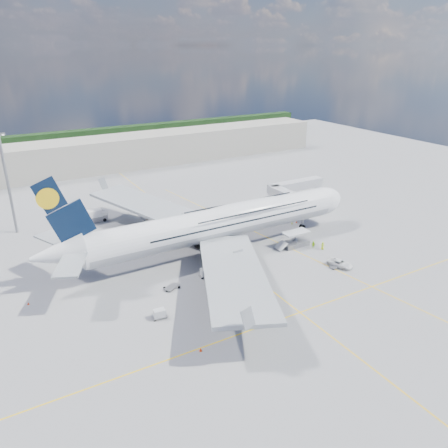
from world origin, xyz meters
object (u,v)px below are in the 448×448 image
dolly_back (172,287)px  catering_truck_outer (96,216)px  crew_van (323,246)px  dolly_nose_near (255,273)px  crew_loader (313,245)px  service_van (340,263)px  cone_nose (296,222)px  catering_truck_inner (165,211)px  cone_tail (28,303)px  dolly_row_a (159,314)px  cone_wing_right_outer (201,349)px  baggage_tug (231,268)px  cone_wing_left_inner (191,230)px  dolly_row_c (216,289)px  cone_wing_left_outer (150,225)px  cone_wing_right_inner (217,266)px  jet_bridge (292,190)px  airliner (220,223)px  crew_tug (261,281)px  crew_nose (292,222)px  light_mast (8,183)px  cargo_loader (295,241)px  dolly_row_b (206,272)px  dolly_nose_far (335,266)px  crew_wing (231,301)px

dolly_back → catering_truck_outer: (-3.52, 42.95, 1.24)m
crew_van → dolly_nose_near: bearing=54.8°
crew_loader → service_van: bearing=-34.9°
crew_loader → cone_nose: bearing=126.8°
catering_truck_inner → cone_tail: size_ratio=14.40×
dolly_row_a → cone_wing_right_outer: (2.21, -11.63, -0.62)m
baggage_tug → dolly_back: bearing=-157.0°
cone_wing_left_inner → baggage_tug: bearing=-95.6°
dolly_row_c → cone_wing_left_outer: size_ratio=6.66×
catering_truck_outer → cone_nose: bearing=-30.3°
cone_wing_right_inner → jet_bridge: bearing=28.2°
cone_wing_right_inner → airliner: bearing=57.4°
catering_truck_outer → cone_wing_left_outer: (11.46, -9.86, -1.36)m
dolly_row_a → cone_nose: dolly_row_a is taller
crew_tug → cone_wing_left_outer: (-8.09, 40.65, -0.57)m
dolly_nose_near → crew_loader: 19.64m
dolly_back → cone_wing_left_outer: size_ratio=7.27×
jet_bridge → catering_truck_inner: 36.07m
dolly_nose_near → cone_nose: size_ratio=5.88×
crew_nose → crew_van: 16.07m
light_mast → cone_wing_right_inner: size_ratio=48.19×
cargo_loader → catering_truck_outer: cargo_loader is taller
dolly_row_b → cone_nose: size_ratio=5.16×
airliner → cone_tail: size_ratio=151.06×
cargo_loader → cone_wing_left_outer: cargo_loader is taller
dolly_nose_far → crew_van: crew_van is taller
catering_truck_outer → crew_nose: catering_truck_outer is taller
cone_wing_right_outer → dolly_row_c: bearing=53.4°
dolly_back → service_van: bearing=-45.5°
dolly_nose_far → crew_van: (3.72, 8.30, 0.64)m
catering_truck_inner → dolly_row_c: bearing=-90.4°
jet_bridge → catering_truck_inner: jet_bridge is taller
crew_nose → crew_van: (-3.31, -15.72, 0.12)m
crew_nose → dolly_back: bearing=179.5°
catering_truck_inner → service_van: catering_truck_inner is taller
light_mast → dolly_row_b: bearing=-54.9°
cargo_loader → crew_nose: cargo_loader is taller
crew_wing → crew_tug: size_ratio=1.10×
dolly_back → dolly_nose_far: (34.27, -9.52, -0.05)m
light_mast → dolly_back: bearing=-63.0°
cone_wing_right_inner → cargo_loader: bearing=1.0°
dolly_row_b → dolly_nose_near: bearing=-21.0°
crew_loader → light_mast: bearing=-155.9°
crew_tug → cone_wing_left_inner: (0.06, 31.97, -0.50)m
dolly_row_c → service_van: 28.50m
cone_wing_left_inner → crew_tug: bearing=-90.1°
dolly_row_b → service_van: bearing=-15.8°
dolly_row_b → dolly_nose_far: dolly_row_b is taller
dolly_nose_far → dolly_back: bearing=150.8°
jet_bridge → cone_nose: size_ratio=32.04×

